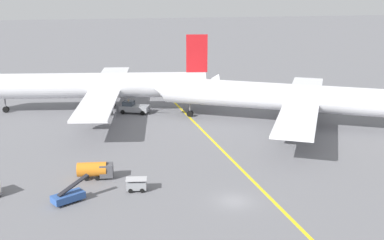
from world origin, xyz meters
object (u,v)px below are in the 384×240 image
gse_belt_loader_portside (68,196)px  gse_baggage_cart_trailing (136,185)px  gse_fuel_bowser_stubby (96,170)px  airliner_at_gate_left (97,86)px  airliner_being_pushed (292,98)px  pushback_tug (134,107)px

gse_belt_loader_portside → gse_baggage_cart_trailing: (8.59, 2.01, 0.04)m
gse_fuel_bowser_stubby → gse_baggage_cart_trailing: gse_fuel_bowser_stubby is taller
airliner_at_gate_left → airliner_being_pushed: airliner_at_gate_left is taller
airliner_at_gate_left → gse_belt_loader_portside: airliner_at_gate_left is taller
pushback_tug → gse_fuel_bowser_stubby: (-7.48, -34.15, 0.16)m
airliner_being_pushed → gse_belt_loader_portside: airliner_being_pushed is taller
gse_baggage_cart_trailing → gse_belt_loader_portside: bearing=-166.8°
airliner_being_pushed → gse_fuel_bowser_stubby: airliner_being_pushed is taller
pushback_tug → gse_baggage_cart_trailing: 39.32m
gse_belt_loader_portside → gse_baggage_cart_trailing: bearing=13.2°
pushback_tug → gse_baggage_cart_trailing: (-2.20, -39.26, -0.31)m
gse_belt_loader_portside → airliner_being_pushed: bearing=34.5°
airliner_at_gate_left → gse_baggage_cart_trailing: 42.44m
gse_baggage_cart_trailing → gse_fuel_bowser_stubby: bearing=136.0°
pushback_tug → gse_belt_loader_portside: bearing=-104.6°
airliner_being_pushed → gse_baggage_cart_trailing: 40.46m
airliner_at_gate_left → gse_baggage_cart_trailing: size_ratio=17.88×
gse_belt_loader_portside → gse_fuel_bowser_stubby: size_ratio=0.96×
airliner_being_pushed → gse_belt_loader_portside: size_ratio=10.43×
airliner_at_gate_left → gse_belt_loader_portside: size_ratio=10.69×
gse_fuel_bowser_stubby → airliner_being_pushed: bearing=29.0°
pushback_tug → gse_baggage_cart_trailing: bearing=-93.2°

